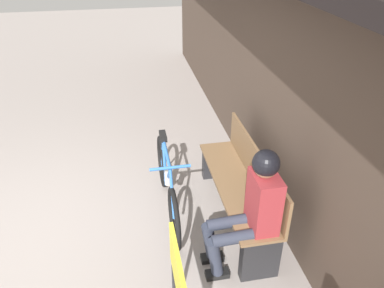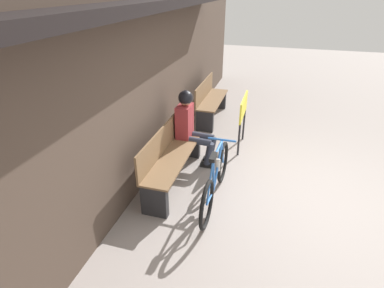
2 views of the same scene
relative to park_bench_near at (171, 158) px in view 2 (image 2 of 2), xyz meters
The scene contains 7 objects.
ground_plane 2.10m from the park_bench_near, 90.69° to the right, with size 24.00×24.00×0.00m, color gray.
storefront_wall 1.32m from the park_bench_near, 93.39° to the left, with size 12.00×0.56×3.20m.
park_bench_near is the anchor object (origin of this frame).
bicycle 0.80m from the park_bench_near, 110.14° to the right, with size 1.67×0.40×0.86m.
person_seated 0.72m from the park_bench_near, 10.10° to the right, with size 0.34×0.64×1.26m.
park_bench_far 2.57m from the park_bench_near, ahead, with size 1.48×0.42×0.87m.
signboard 1.68m from the park_bench_near, 31.72° to the right, with size 0.80×0.04×0.98m.
Camera 2 is at (-3.60, 0.68, 2.71)m, focal length 28.00 mm.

